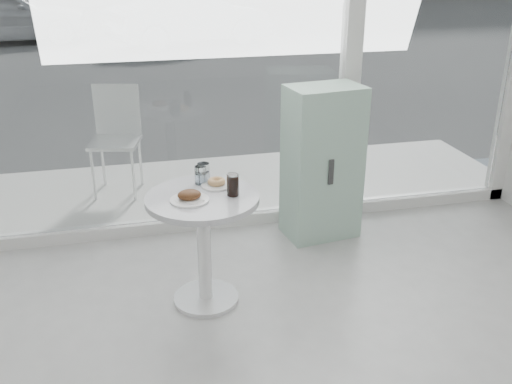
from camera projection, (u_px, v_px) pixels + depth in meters
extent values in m
cube|color=white|center=(244.00, 217.00, 4.94)|extent=(5.00, 0.12, 0.10)
cube|color=white|center=(352.00, 43.00, 4.56)|extent=(0.14, 0.14, 3.00)
cube|color=white|center=(141.00, 65.00, 4.25)|extent=(3.21, 0.02, 2.60)
cube|color=white|center=(438.00, 52.00, 4.77)|extent=(1.41, 0.02, 2.60)
cylinder|color=white|center=(206.00, 298.00, 3.87)|extent=(0.44, 0.44, 0.03)
cylinder|color=white|center=(204.00, 252.00, 3.73)|extent=(0.09, 0.09, 0.70)
cylinder|color=silver|center=(202.00, 199.00, 3.58)|extent=(0.72, 0.72, 0.04)
cube|color=silver|center=(227.00, 186.00, 5.67)|extent=(5.60, 1.60, 0.05)
cube|color=#3E3E3E|center=(149.00, 31.00, 16.59)|extent=(40.00, 24.00, 0.00)
cube|color=#9AC5AD|center=(322.00, 163.00, 4.55)|extent=(0.62, 0.46, 1.24)
cube|color=#333333|center=(331.00, 172.00, 4.37)|extent=(0.04, 0.03, 0.20)
cylinder|color=white|center=(93.00, 175.00, 5.21)|extent=(0.03, 0.03, 0.48)
cylinder|color=white|center=(133.00, 175.00, 5.21)|extent=(0.03, 0.03, 0.48)
cylinder|color=white|center=(103.00, 161.00, 5.55)|extent=(0.03, 0.03, 0.48)
cylinder|color=white|center=(140.00, 161.00, 5.55)|extent=(0.03, 0.03, 0.48)
cube|color=white|center=(115.00, 142.00, 5.28)|extent=(0.52, 0.52, 0.03)
cube|color=white|center=(117.00, 109.00, 5.37)|extent=(0.42, 0.12, 0.48)
imported|color=silver|center=(0.00, 14.00, 14.14)|extent=(4.38, 2.13, 1.44)
imported|color=#9FA3A7|center=(190.00, 18.00, 13.88)|extent=(4.19, 2.51, 1.30)
cylinder|color=white|center=(190.00, 200.00, 3.50)|extent=(0.24, 0.24, 0.01)
cube|color=white|center=(193.00, 199.00, 3.49)|extent=(0.14, 0.13, 0.00)
ellipsoid|color=#3D2410|center=(189.00, 195.00, 3.48)|extent=(0.14, 0.12, 0.06)
ellipsoid|color=#3D2410|center=(195.00, 194.00, 3.51)|extent=(0.07, 0.07, 0.04)
cylinder|color=white|center=(217.00, 185.00, 3.72)|extent=(0.20, 0.20, 0.01)
torus|color=tan|center=(217.00, 181.00, 3.71)|extent=(0.12, 0.12, 0.04)
cylinder|color=white|center=(200.00, 175.00, 3.74)|extent=(0.07, 0.07, 0.12)
cylinder|color=white|center=(200.00, 178.00, 3.75)|extent=(0.06, 0.06, 0.06)
cylinder|color=white|center=(203.00, 173.00, 3.76)|extent=(0.08, 0.08, 0.13)
cylinder|color=white|center=(204.00, 177.00, 3.77)|extent=(0.07, 0.07, 0.07)
cylinder|color=white|center=(233.00, 185.00, 3.55)|extent=(0.08, 0.08, 0.14)
cylinder|color=black|center=(233.00, 186.00, 3.55)|extent=(0.06, 0.06, 0.13)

